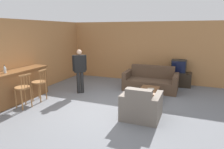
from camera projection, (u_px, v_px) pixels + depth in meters
name	position (u px, v px, depth m)	size (l,w,h in m)	color
ground_plane	(106.00, 110.00, 5.78)	(24.00, 24.00, 0.00)	slate
wall_back	(139.00, 52.00, 8.86)	(9.40, 0.08, 2.60)	#B27A47
wall_left	(45.00, 54.00, 7.89)	(0.08, 8.73, 2.60)	#B27A47
bar_counter	(17.00, 86.00, 6.33)	(0.55, 2.31, 1.01)	brown
bar_chair_near	(23.00, 90.00, 5.81)	(0.51, 0.51, 1.03)	#996638
bar_chair_mid	(39.00, 84.00, 6.41)	(0.46, 0.46, 1.03)	#996638
couch_far	(151.00, 82.00, 7.61)	(1.98, 0.96, 0.90)	#4C3828
armchair_near	(141.00, 107.00, 5.16)	(0.96, 0.91, 0.87)	#70665B
coffee_table	(148.00, 91.00, 6.39)	(0.57, 0.98, 0.40)	brown
tv_unit	(178.00, 79.00, 8.15)	(1.03, 0.51, 0.57)	#2D2319
tv	(179.00, 66.00, 8.03)	(0.57, 0.48, 0.51)	black
bottle	(5.00, 69.00, 5.86)	(0.08, 0.08, 0.24)	silver
book_on_table	(151.00, 89.00, 6.38)	(0.24, 0.21, 0.02)	#B7AD99
person_by_window	(80.00, 69.00, 7.12)	(0.40, 0.37, 1.58)	black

